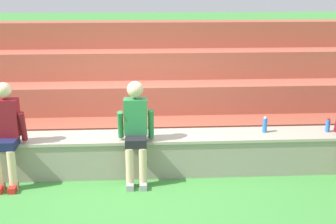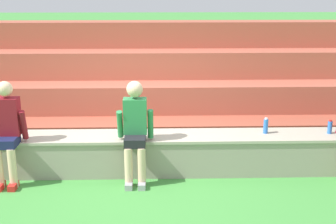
# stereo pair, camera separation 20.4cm
# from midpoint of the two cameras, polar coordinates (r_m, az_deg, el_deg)

# --- Properties ---
(ground_plane) EXTENTS (80.00, 80.00, 0.00)m
(ground_plane) POSITION_cam_midpoint_polar(r_m,az_deg,el_deg) (6.41, -5.47, -8.62)
(ground_plane) COLOR #428E3D
(stone_seating_wall) EXTENTS (9.42, 0.61, 0.56)m
(stone_seating_wall) POSITION_cam_midpoint_polar(r_m,az_deg,el_deg) (6.56, -5.47, -5.21)
(stone_seating_wall) COLOR gray
(stone_seating_wall) RESTS_ON ground
(brick_bleachers) EXTENTS (11.46, 2.48, 1.97)m
(brick_bleachers) POSITION_cam_midpoint_polar(r_m,az_deg,el_deg) (8.48, -5.09, 2.81)
(brick_bleachers) COLOR #A14A36
(brick_bleachers) RESTS_ON ground
(person_far_left) EXTENTS (0.51, 0.52, 1.42)m
(person_far_left) POSITION_cam_midpoint_polar(r_m,az_deg,el_deg) (6.39, -20.85, -2.35)
(person_far_left) COLOR beige
(person_far_left) RESTS_ON ground
(person_left_of_center) EXTENTS (0.50, 0.56, 1.41)m
(person_left_of_center) POSITION_cam_midpoint_polar(r_m,az_deg,el_deg) (6.11, -5.09, -2.16)
(person_left_of_center) COLOR beige
(person_left_of_center) RESTS_ON ground
(water_bottle_near_left) EXTENTS (0.07, 0.07, 0.23)m
(water_bottle_near_left) POSITION_cam_midpoint_polar(r_m,az_deg,el_deg) (6.68, 11.40, -1.65)
(water_bottle_near_left) COLOR blue
(water_bottle_near_left) RESTS_ON stone_seating_wall
(water_bottle_mid_right) EXTENTS (0.06, 0.06, 0.21)m
(water_bottle_mid_right) POSITION_cam_midpoint_polar(r_m,az_deg,el_deg) (6.95, 18.93, -1.64)
(water_bottle_mid_right) COLOR blue
(water_bottle_mid_right) RESTS_ON stone_seating_wall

